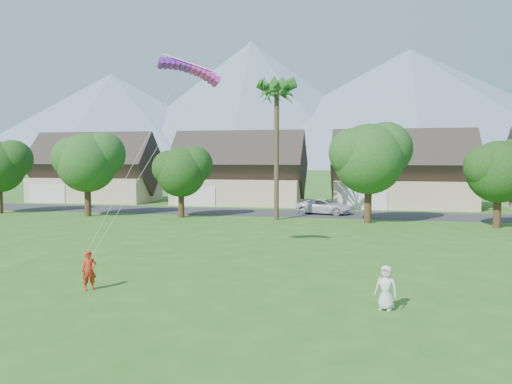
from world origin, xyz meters
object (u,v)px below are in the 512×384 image
(parked_car, at_px, (324,206))
(parafoil_kite, at_px, (190,68))
(kite_flyer, at_px, (89,271))
(watcher, at_px, (386,288))

(parked_car, relative_size, parafoil_kite, 1.54)
(kite_flyer, xyz_separation_m, parafoil_kite, (2.37, 6.26, 9.44))
(kite_flyer, height_order, parafoil_kite, parafoil_kite)
(kite_flyer, relative_size, parked_car, 0.31)
(watcher, height_order, parafoil_kite, parafoil_kite)
(kite_flyer, distance_m, watcher, 12.13)
(kite_flyer, relative_size, parafoil_kite, 0.48)
(kite_flyer, relative_size, watcher, 1.01)
(kite_flyer, distance_m, parafoil_kite, 11.57)
(parked_car, bearing_deg, parafoil_kite, 179.49)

